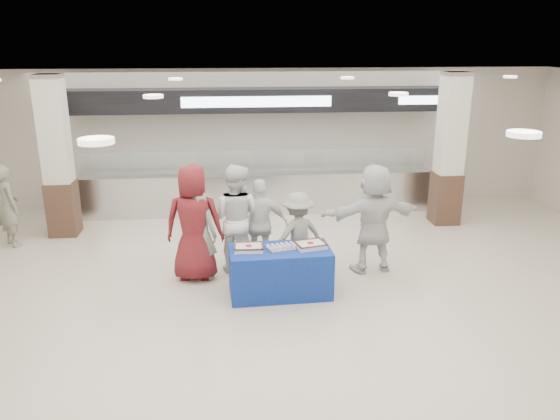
{
  "coord_description": "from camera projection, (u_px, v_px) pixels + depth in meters",
  "views": [
    {
      "loc": [
        -0.61,
        -6.72,
        3.82
      ],
      "look_at": [
        0.17,
        1.6,
        1.2
      ],
      "focal_mm": 35.0,
      "sensor_mm": 36.0,
      "label": 1
    }
  ],
  "objects": [
    {
      "name": "civilian_white",
      "position": [
        374.0,
        218.0,
        9.18
      ],
      "size": [
        1.8,
        0.78,
        1.88
      ],
      "primitive_type": "imported",
      "rotation": [
        0.0,
        0.0,
        3.27
      ],
      "color": "silver",
      "rests_on": "ground"
    },
    {
      "name": "chef_short",
      "position": [
        261.0,
        225.0,
        9.31
      ],
      "size": [
        0.94,
        0.4,
        1.59
      ],
      "primitive_type": "imported",
      "rotation": [
        0.0,
        0.0,
        3.15
      ],
      "color": "white",
      "rests_on": "ground"
    },
    {
      "name": "column_left",
      "position": [
        57.0,
        161.0,
        10.76
      ],
      "size": [
        0.55,
        0.55,
        3.2
      ],
      "color": "#3C261B",
      "rests_on": "ground"
    },
    {
      "name": "soldier_b",
      "position": [
        298.0,
        235.0,
        8.99
      ],
      "size": [
        1.08,
        0.85,
        1.46
      ],
      "primitive_type": "imported",
      "rotation": [
        0.0,
        0.0,
        3.52
      ],
      "color": "gray",
      "rests_on": "ground"
    },
    {
      "name": "column_right",
      "position": [
        449.0,
        153.0,
        11.47
      ],
      "size": [
        0.55,
        0.55,
        3.2
      ],
      "color": "#3C261B",
      "rests_on": "ground"
    },
    {
      "name": "civilian_maroon",
      "position": [
        194.0,
        223.0,
        8.86
      ],
      "size": [
        1.0,
        0.7,
        1.94
      ],
      "primitive_type": "imported",
      "rotation": [
        0.0,
        0.0,
        3.05
      ],
      "color": "maroon",
      "rests_on": "ground"
    },
    {
      "name": "cupcake_tray",
      "position": [
        281.0,
        247.0,
        8.36
      ],
      "size": [
        0.45,
        0.38,
        0.06
      ],
      "color": "#A6A6AB",
      "rests_on": "display_table"
    },
    {
      "name": "serving_line",
      "position": [
        257.0,
        162.0,
        12.36
      ],
      "size": [
        8.7,
        0.85,
        2.8
      ],
      "color": "silver",
      "rests_on": "ground"
    },
    {
      "name": "sheet_cake_right",
      "position": [
        310.0,
        244.0,
        8.41
      ],
      "size": [
        0.51,
        0.44,
        0.09
      ],
      "color": "white",
      "rests_on": "display_table"
    },
    {
      "name": "display_table",
      "position": [
        280.0,
        272.0,
        8.46
      ],
      "size": [
        1.59,
        0.85,
        0.75
      ],
      "primitive_type": "cube",
      "rotation": [
        0.0,
        0.0,
        0.05
      ],
      "color": "#153696",
      "rests_on": "ground"
    },
    {
      "name": "chef_tall",
      "position": [
        235.0,
        218.0,
        9.19
      ],
      "size": [
        1.11,
        1.0,
        1.87
      ],
      "primitive_type": "imported",
      "rotation": [
        0.0,
        0.0,
        2.75
      ],
      "color": "white",
      "rests_on": "ground"
    },
    {
      "name": "sheet_cake_left",
      "position": [
        249.0,
        247.0,
        8.29
      ],
      "size": [
        0.44,
        0.35,
        0.09
      ],
      "color": "white",
      "rests_on": "display_table"
    },
    {
      "name": "soldier_a",
      "position": [
        201.0,
        235.0,
        8.91
      ],
      "size": [
        0.66,
        0.56,
        1.52
      ],
      "primitive_type": "imported",
      "rotation": [
        0.0,
        0.0,
        2.71
      ],
      "color": "gray",
      "rests_on": "ground"
    },
    {
      "name": "ground",
      "position": [
        279.0,
        327.0,
        7.58
      ],
      "size": [
        14.0,
        14.0,
        0.0
      ],
      "primitive_type": "plane",
      "color": "beige",
      "rests_on": "ground"
    },
    {
      "name": "soldier_bg",
      "position": [
        8.0,
        206.0,
        10.37
      ],
      "size": [
        0.67,
        0.69,
        1.59
      ],
      "primitive_type": "imported",
      "rotation": [
        0.0,
        0.0,
        2.31
      ],
      "color": "gray",
      "rests_on": "ground"
    }
  ]
}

